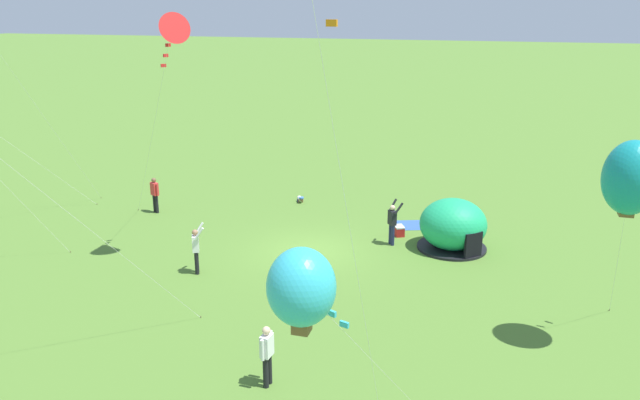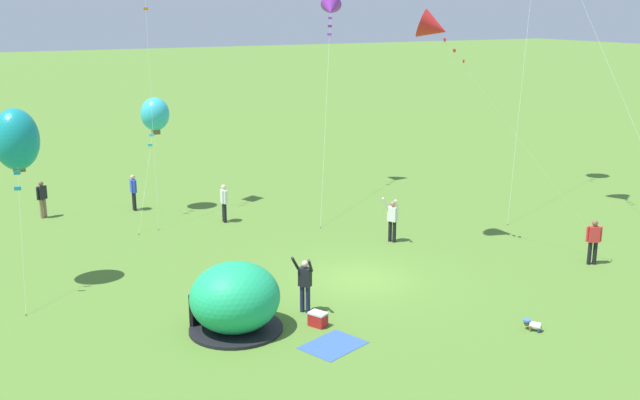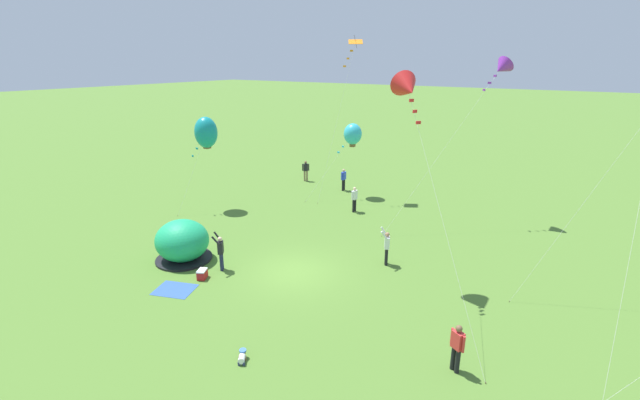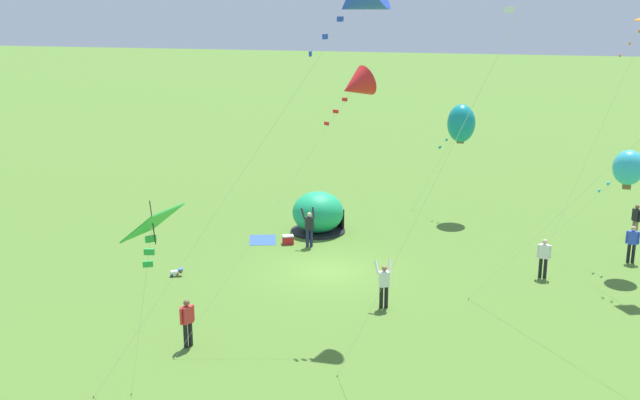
{
  "view_description": "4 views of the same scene",
  "coord_description": "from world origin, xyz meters",
  "px_view_note": "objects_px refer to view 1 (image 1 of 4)",
  "views": [
    {
      "loc": [
        -7.07,
        22.31,
        9.62
      ],
      "look_at": [
        -0.77,
        0.95,
        2.54
      ],
      "focal_mm": 35.0,
      "sensor_mm": 36.0,
      "label": 1
    },
    {
      "loc": [
        -12.84,
        -21.47,
        9.41
      ],
      "look_at": [
        -0.85,
        1.55,
        2.65
      ],
      "focal_mm": 42.0,
      "sensor_mm": 36.0,
      "label": 2
    },
    {
      "loc": [
        11.14,
        -14.72,
        9.71
      ],
      "look_at": [
        -1.52,
        4.59,
        2.11
      ],
      "focal_mm": 24.0,
      "sensor_mm": 36.0,
      "label": 3
    },
    {
      "loc": [
        29.9,
        8.08,
        11.4
      ],
      "look_at": [
        1.25,
        0.04,
        3.56
      ],
      "focal_mm": 42.0,
      "sensor_mm": 36.0,
      "label": 4
    }
  ],
  "objects_px": {
    "toddler_crawling": "(300,199)",
    "kite_cyan": "(301,287)",
    "person_near_tent": "(392,222)",
    "person_strolling": "(267,353)",
    "person_center_field": "(155,193)",
    "cooler_box": "(399,231)",
    "kite_teal": "(631,178)",
    "person_flying_kite": "(196,248)",
    "popup_tent": "(453,226)",
    "kite_red": "(171,33)"
  },
  "relations": [
    {
      "from": "person_near_tent",
      "to": "kite_teal",
      "type": "distance_m",
      "value": 10.6
    },
    {
      "from": "person_strolling",
      "to": "person_flying_kite",
      "type": "xyz_separation_m",
      "value": [
        5.07,
        -5.94,
        0.03
      ]
    },
    {
      "from": "person_flying_kite",
      "to": "kite_cyan",
      "type": "distance_m",
      "value": 12.14
    },
    {
      "from": "popup_tent",
      "to": "kite_teal",
      "type": "distance_m",
      "value": 9.24
    },
    {
      "from": "popup_tent",
      "to": "person_flying_kite",
      "type": "relative_size",
      "value": 1.49
    },
    {
      "from": "person_center_field",
      "to": "kite_red",
      "type": "relative_size",
      "value": 0.18
    },
    {
      "from": "toddler_crawling",
      "to": "person_near_tent",
      "type": "distance_m",
      "value": 7.01
    },
    {
      "from": "person_near_tent",
      "to": "person_strolling",
      "type": "distance_m",
      "value": 10.91
    },
    {
      "from": "cooler_box",
      "to": "person_near_tent",
      "type": "relative_size",
      "value": 0.34
    },
    {
      "from": "cooler_box",
      "to": "kite_cyan",
      "type": "distance_m",
      "value": 15.81
    },
    {
      "from": "person_strolling",
      "to": "kite_red",
      "type": "distance_m",
      "value": 11.97
    },
    {
      "from": "kite_teal",
      "to": "kite_cyan",
      "type": "distance_m",
      "value": 10.26
    },
    {
      "from": "toddler_crawling",
      "to": "kite_teal",
      "type": "height_order",
      "value": "kite_teal"
    },
    {
      "from": "person_near_tent",
      "to": "person_flying_kite",
      "type": "height_order",
      "value": "same"
    },
    {
      "from": "person_near_tent",
      "to": "kite_teal",
      "type": "xyz_separation_m",
      "value": [
        -7.41,
        6.34,
        4.15
      ]
    },
    {
      "from": "popup_tent",
      "to": "person_flying_kite",
      "type": "height_order",
      "value": "popup_tent"
    },
    {
      "from": "person_strolling",
      "to": "kite_teal",
      "type": "height_order",
      "value": "kite_teal"
    },
    {
      "from": "person_near_tent",
      "to": "kite_cyan",
      "type": "relative_size",
      "value": 0.35
    },
    {
      "from": "kite_teal",
      "to": "popup_tent",
      "type": "bearing_deg",
      "value": -52.96
    },
    {
      "from": "person_near_tent",
      "to": "cooler_box",
      "type": "bearing_deg",
      "value": -96.13
    },
    {
      "from": "person_near_tent",
      "to": "person_strolling",
      "type": "relative_size",
      "value": 1.1
    },
    {
      "from": "cooler_box",
      "to": "kite_red",
      "type": "xyz_separation_m",
      "value": [
        7.52,
        5.01,
        8.39
      ]
    },
    {
      "from": "person_center_field",
      "to": "person_flying_kite",
      "type": "bearing_deg",
      "value": 131.63
    },
    {
      "from": "popup_tent",
      "to": "kite_red",
      "type": "distance_m",
      "value": 13.12
    },
    {
      "from": "toddler_crawling",
      "to": "person_near_tent",
      "type": "bearing_deg",
      "value": 141.14
    },
    {
      "from": "cooler_box",
      "to": "kite_teal",
      "type": "xyz_separation_m",
      "value": [
        -7.29,
        7.46,
        4.93
      ]
    },
    {
      "from": "cooler_box",
      "to": "kite_teal",
      "type": "relative_size",
      "value": 0.1
    },
    {
      "from": "toddler_crawling",
      "to": "person_near_tent",
      "type": "relative_size",
      "value": 0.28
    },
    {
      "from": "toddler_crawling",
      "to": "person_strolling",
      "type": "bearing_deg",
      "value": 105.02
    },
    {
      "from": "kite_cyan",
      "to": "popup_tent",
      "type": "bearing_deg",
      "value": -97.01
    },
    {
      "from": "person_near_tent",
      "to": "kite_teal",
      "type": "relative_size",
      "value": 0.31
    },
    {
      "from": "toddler_crawling",
      "to": "person_near_tent",
      "type": "height_order",
      "value": "person_near_tent"
    },
    {
      "from": "popup_tent",
      "to": "person_strolling",
      "type": "height_order",
      "value": "popup_tent"
    },
    {
      "from": "person_near_tent",
      "to": "person_strolling",
      "type": "bearing_deg",
      "value": 82.91
    },
    {
      "from": "popup_tent",
      "to": "kite_cyan",
      "type": "relative_size",
      "value": 0.52
    },
    {
      "from": "cooler_box",
      "to": "kite_cyan",
      "type": "relative_size",
      "value": 0.12
    },
    {
      "from": "person_strolling",
      "to": "person_flying_kite",
      "type": "distance_m",
      "value": 7.81
    },
    {
      "from": "popup_tent",
      "to": "person_center_field",
      "type": "height_order",
      "value": "popup_tent"
    },
    {
      "from": "person_strolling",
      "to": "kite_cyan",
      "type": "relative_size",
      "value": 0.32
    },
    {
      "from": "popup_tent",
      "to": "person_near_tent",
      "type": "bearing_deg",
      "value": 5.88
    },
    {
      "from": "popup_tent",
      "to": "cooler_box",
      "type": "distance_m",
      "value": 2.6
    },
    {
      "from": "kite_teal",
      "to": "kite_cyan",
      "type": "height_order",
      "value": "kite_teal"
    },
    {
      "from": "popup_tent",
      "to": "person_strolling",
      "type": "relative_size",
      "value": 1.63
    },
    {
      "from": "toddler_crawling",
      "to": "person_center_field",
      "type": "relative_size",
      "value": 0.31
    },
    {
      "from": "cooler_box",
      "to": "kite_red",
      "type": "height_order",
      "value": "kite_red"
    },
    {
      "from": "toddler_crawling",
      "to": "kite_cyan",
      "type": "distance_m",
      "value": 19.91
    },
    {
      "from": "toddler_crawling",
      "to": "kite_cyan",
      "type": "height_order",
      "value": "kite_cyan"
    },
    {
      "from": "person_center_field",
      "to": "kite_red",
      "type": "xyz_separation_m",
      "value": [
        -4.16,
        4.79,
        7.65
      ]
    },
    {
      "from": "person_flying_kite",
      "to": "person_center_field",
      "type": "xyz_separation_m",
      "value": [
        5.15,
        -5.79,
        -0.03
      ]
    },
    {
      "from": "person_flying_kite",
      "to": "person_center_field",
      "type": "relative_size",
      "value": 1.1
    }
  ]
}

